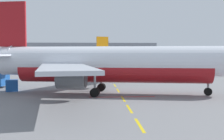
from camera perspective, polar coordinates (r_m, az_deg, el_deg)
The scene contains 6 objects.
apron_paint_markings at distance 48.75m, azimuth 0.26°, elevation -2.74°, with size 8.00×97.95×0.01m.
airliner_foreground at distance 34.95m, azimuth -0.62°, elevation 1.34°, with size 34.72×34.09×12.20m.
airliner_mid_left at distance 87.37m, azimuth 4.95°, elevation 2.16°, with size 29.13×27.89×10.52m.
fuel_service_truck at distance 56.39m, azimuth 7.42°, elevation -0.27°, with size 7.40×4.51×3.14m.
uld_cargo_container at distance 40.33m, azimuth -20.39°, elevation -3.09°, with size 1.94×1.91×1.60m.
terminal_satellite at distance 149.16m, azimuth -6.33°, elevation 3.44°, with size 77.10×25.66×12.59m.
Camera 1 is at (14.80, -10.29, 5.16)m, focal length 43.24 mm.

